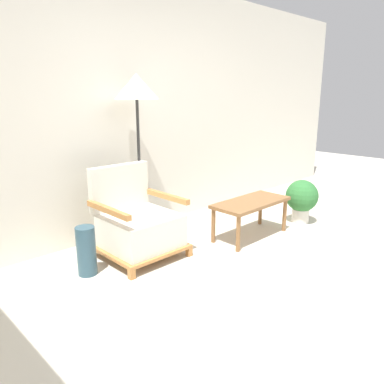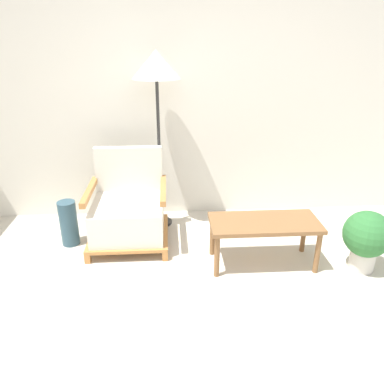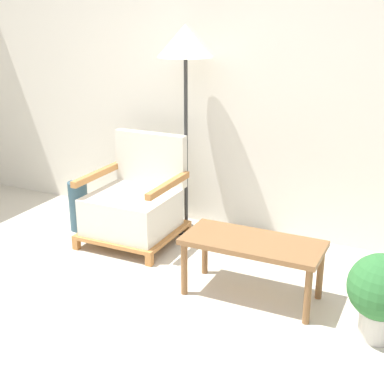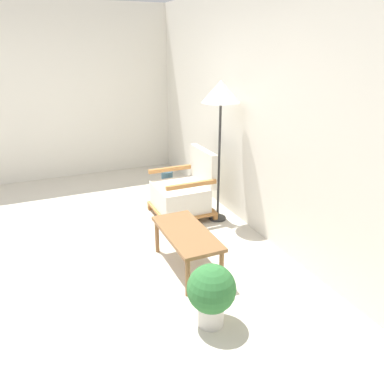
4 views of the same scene
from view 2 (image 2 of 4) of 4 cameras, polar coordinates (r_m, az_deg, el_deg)
name	(u,v)px [view 2 (image 2 of 4)]	position (r m, az deg, el deg)	size (l,w,h in m)	color
wall_back	(184,87)	(3.84, -1.19, 15.75)	(8.00, 0.06, 2.70)	silver
armchair	(128,212)	(3.52, -9.66, -3.02)	(0.72, 0.70, 0.85)	#B2753D
floor_lamp	(156,71)	(3.52, -5.45, 17.90)	(0.44, 0.44, 1.71)	#2D2D2D
coffee_table	(264,227)	(3.18, 10.95, -5.23)	(0.91, 0.41, 0.40)	brown
vase	(69,223)	(3.65, -18.27, -4.53)	(0.16, 0.16, 0.43)	#2D4C5B
potted_plant	(367,237)	(3.38, 25.07, -6.22)	(0.38, 0.38, 0.52)	beige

